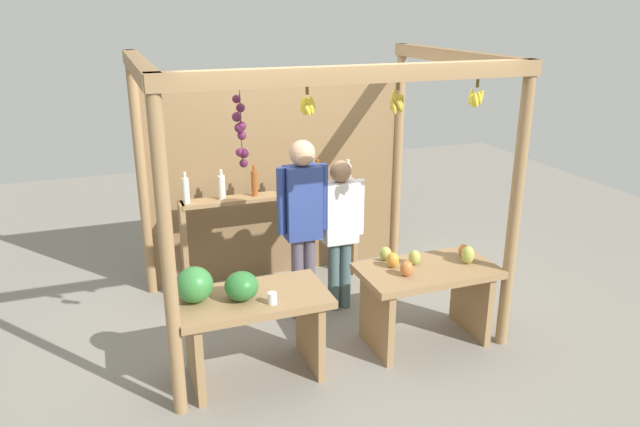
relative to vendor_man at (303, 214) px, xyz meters
name	(u,v)px	position (x,y,z in m)	size (l,w,h in m)	color
ground_plane	(313,314)	(0.09, 0.00, -1.03)	(12.00, 12.00, 0.00)	gray
market_stall	(295,159)	(0.09, 0.47, 0.39)	(2.90, 2.20, 2.43)	#99754C
fruit_counter_left	(242,310)	(-0.76, -0.78, -0.44)	(1.19, 0.64, 0.97)	#99754C
fruit_counter_right	(426,286)	(0.85, -0.78, -0.51)	(1.17, 0.65, 0.86)	#99754C
bottle_shelf_unit	(272,214)	(-0.07, 0.78, -0.25)	(1.86, 0.22, 1.32)	#99754C
vendor_man	(303,214)	(0.00, 0.00, 0.00)	(0.48, 0.23, 1.71)	#585060
vendor_woman	(340,223)	(0.38, 0.05, -0.16)	(0.48, 0.20, 1.48)	#445D5F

